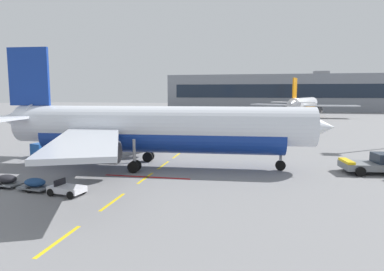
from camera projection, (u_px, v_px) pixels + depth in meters
name	position (u px, v px, depth m)	size (l,w,h in m)	color
ground	(357.00, 152.00, 44.33)	(400.00, 400.00, 0.00)	slate
apron_paint_markings	(183.00, 151.00, 45.21)	(8.00, 92.80, 0.01)	yellow
airliner_foreground	(155.00, 128.00, 35.01)	(34.81, 34.55, 12.20)	silver
pushback_tug	(378.00, 164.00, 32.57)	(6.33, 3.82, 2.08)	slate
airliner_mid_left	(303.00, 105.00, 109.85)	(31.64, 32.66, 11.68)	white
baggage_train	(35.00, 184.00, 26.78)	(8.72, 3.03, 1.14)	silver
uld_cargo_container	(40.00, 150.00, 40.92)	(1.97, 1.94, 1.60)	#194C9E
terminal_satellite	(285.00, 93.00, 148.83)	(97.12, 25.47, 16.46)	gray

